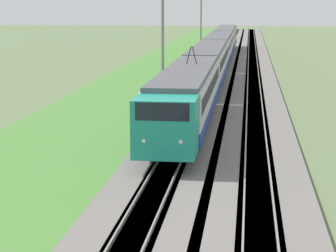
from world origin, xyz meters
TOP-DOWN VIEW (x-y plane):
  - ballast_main at (50.00, 0.00)m, footprint 240.00×4.40m
  - ballast_adjacent at (50.00, -4.01)m, footprint 240.00×4.40m
  - track_main at (50.00, 0.00)m, footprint 240.00×1.57m
  - track_adjacent at (50.00, -4.01)m, footprint 240.00×1.57m
  - grass_verge at (50.00, 6.49)m, footprint 240.00×9.12m
  - passenger_train at (62.61, 0.00)m, footprint 82.65×2.87m
  - catenary_mast_mid at (42.21, 2.72)m, footprint 0.22×2.56m
  - catenary_mast_far at (80.32, 2.72)m, footprint 0.22×2.56m

SIDE VIEW (x-z plane):
  - grass_verge at x=50.00m, z-range 0.00..0.12m
  - ballast_main at x=50.00m, z-range 0.00..0.30m
  - ballast_adjacent at x=50.00m, z-range 0.00..0.30m
  - track_main at x=50.00m, z-range -0.07..0.38m
  - track_adjacent at x=50.00m, z-range -0.07..0.38m
  - passenger_train at x=62.61m, z-range -0.17..4.72m
  - catenary_mast_far at x=80.32m, z-range 0.15..9.32m
  - catenary_mast_mid at x=42.21m, z-range 0.15..9.66m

